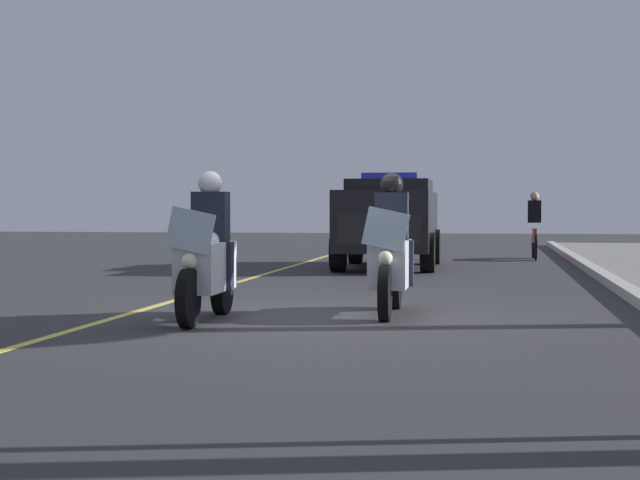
# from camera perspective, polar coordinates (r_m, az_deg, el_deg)

# --- Properties ---
(ground_plane) EXTENTS (80.00, 80.00, 0.00)m
(ground_plane) POSITION_cam_1_polar(r_m,az_deg,el_deg) (12.30, -0.25, -4.24)
(ground_plane) COLOR #333335
(lane_stripe_center) EXTENTS (48.00, 0.12, 0.01)m
(lane_stripe_center) POSITION_cam_1_polar(r_m,az_deg,el_deg) (12.89, -10.37, -3.98)
(lane_stripe_center) COLOR #E0D14C
(lane_stripe_center) RESTS_ON ground
(police_motorcycle_lead_left) EXTENTS (2.14, 0.57, 1.72)m
(police_motorcycle_lead_left) POSITION_cam_1_polar(r_m,az_deg,el_deg) (11.83, -6.31, -1.10)
(police_motorcycle_lead_left) COLOR black
(police_motorcycle_lead_left) RESTS_ON ground
(police_motorcycle_lead_right) EXTENTS (2.14, 0.57, 1.72)m
(police_motorcycle_lead_right) POSITION_cam_1_polar(r_m,az_deg,el_deg) (12.44, 3.92, -0.95)
(police_motorcycle_lead_right) COLOR black
(police_motorcycle_lead_right) RESTS_ON ground
(police_suv) EXTENTS (4.94, 2.15, 2.05)m
(police_suv) POSITION_cam_1_polar(r_m,az_deg,el_deg) (22.19, 3.85, 1.21)
(police_suv) COLOR black
(police_suv) RESTS_ON ground
(cyclist_background) EXTENTS (1.76, 0.32, 1.69)m
(cyclist_background) POSITION_cam_1_polar(r_m,az_deg,el_deg) (26.19, 11.80, 0.78)
(cyclist_background) COLOR black
(cyclist_background) RESTS_ON ground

